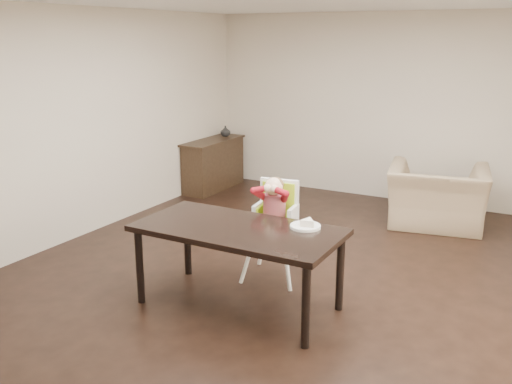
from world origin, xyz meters
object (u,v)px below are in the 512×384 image
sideboard (213,164)px  high_chair (275,207)px  armchair (438,186)px  dining_table (238,236)px

sideboard → high_chair: bearing=-47.1°
high_chair → armchair: size_ratio=0.87×
armchair → sideboard: size_ratio=0.95×
sideboard → armchair: bearing=-2.9°
dining_table → sideboard: sideboard is taller
high_chair → sideboard: bearing=125.1°
dining_table → high_chair: 0.75m
armchair → sideboard: (-3.50, 0.18, -0.12)m
armchair → sideboard: armchair is taller
dining_table → armchair: (1.07, 3.16, -0.15)m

